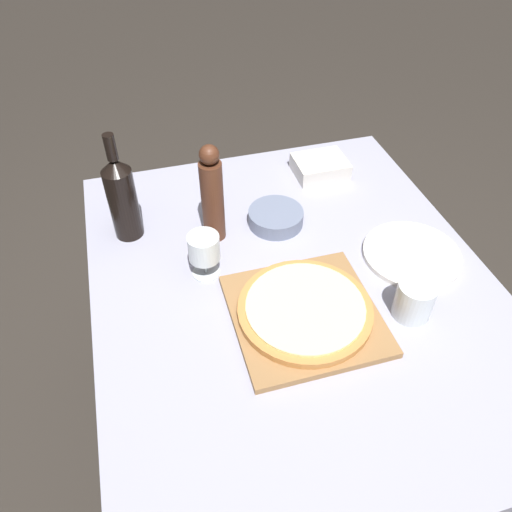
{
  "coord_description": "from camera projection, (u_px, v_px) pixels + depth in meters",
  "views": [
    {
      "loc": [
        -0.33,
        -0.8,
        1.69
      ],
      "look_at": [
        -0.08,
        0.06,
        0.84
      ],
      "focal_mm": 35.0,
      "sensor_mm": 36.0,
      "label": 1
    }
  ],
  "objects": [
    {
      "name": "dining_table",
      "position": [
        293.0,
        310.0,
        1.33
      ],
      "size": [
        1.0,
        1.22,
        0.78
      ],
      "color": "#9393A8",
      "rests_on": "ground_plane"
    },
    {
      "name": "drinking_tumbler",
      "position": [
        414.0,
        300.0,
        1.15
      ],
      "size": [
        0.09,
        0.09,
        0.1
      ],
      "color": "silver",
      "rests_on": "dining_table"
    },
    {
      "name": "wine_bottle",
      "position": [
        122.0,
        197.0,
        1.31
      ],
      "size": [
        0.08,
        0.08,
        0.31
      ],
      "color": "black",
      "rests_on": "dining_table"
    },
    {
      "name": "dinner_plate",
      "position": [
        412.0,
        254.0,
        1.32
      ],
      "size": [
        0.26,
        0.26,
        0.01
      ],
      "color": "silver",
      "rests_on": "dining_table"
    },
    {
      "name": "wine_glass",
      "position": [
        204.0,
        249.0,
        1.22
      ],
      "size": [
        0.08,
        0.08,
        0.12
      ],
      "color": "silver",
      "rests_on": "dining_table"
    },
    {
      "name": "food_container",
      "position": [
        320.0,
        167.0,
        1.59
      ],
      "size": [
        0.16,
        0.13,
        0.05
      ],
      "color": "beige",
      "rests_on": "dining_table"
    },
    {
      "name": "small_bowl",
      "position": [
        276.0,
        217.0,
        1.41
      ],
      "size": [
        0.16,
        0.16,
        0.04
      ],
      "color": "slate",
      "rests_on": "dining_table"
    },
    {
      "name": "cutting_board",
      "position": [
        304.0,
        315.0,
        1.17
      ],
      "size": [
        0.34,
        0.34,
        0.02
      ],
      "color": "olive",
      "rests_on": "dining_table"
    },
    {
      "name": "ground_plane",
      "position": [
        283.0,
        432.0,
        1.79
      ],
      "size": [
        12.0,
        12.0,
        0.0
      ],
      "primitive_type": "plane",
      "color": "#2D2823"
    },
    {
      "name": "pepper_mill",
      "position": [
        212.0,
        196.0,
        1.29
      ],
      "size": [
        0.06,
        0.06,
        0.29
      ],
      "color": "#4C2819",
      "rests_on": "dining_table"
    },
    {
      "name": "pizza",
      "position": [
        305.0,
        309.0,
        1.16
      ],
      "size": [
        0.32,
        0.32,
        0.02
      ],
      "color": "#BC7A3D",
      "rests_on": "cutting_board"
    }
  ]
}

